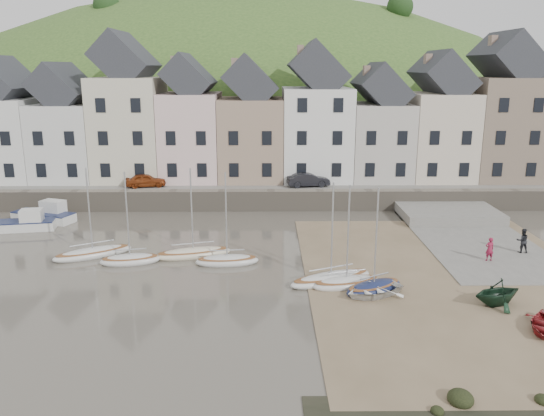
{
  "coord_description": "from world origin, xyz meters",
  "views": [
    {
      "loc": [
        -0.33,
        -30.91,
        12.49
      ],
      "look_at": [
        0.0,
        6.0,
        3.0
      ],
      "focal_mm": 36.32,
      "sensor_mm": 36.0,
      "label": 1
    }
  ],
  "objects_px": {
    "sailboat_0": "(93,253)",
    "car_left": "(146,180)",
    "rowboat_white": "(373,290)",
    "car_right": "(308,180)",
    "person_red": "(490,249)",
    "person_dark": "(522,241)",
    "rowboat_green": "(497,292)"
  },
  "relations": [
    {
      "from": "car_right",
      "to": "person_dark",
      "type": "bearing_deg",
      "value": -146.26
    },
    {
      "from": "person_red",
      "to": "person_dark",
      "type": "bearing_deg",
      "value": -158.39
    },
    {
      "from": "car_right",
      "to": "person_red",
      "type": "bearing_deg",
      "value": -155.74
    },
    {
      "from": "rowboat_white",
      "to": "rowboat_green",
      "type": "height_order",
      "value": "rowboat_green"
    },
    {
      "from": "sailboat_0",
      "to": "car_left",
      "type": "height_order",
      "value": "sailboat_0"
    },
    {
      "from": "person_dark",
      "to": "car_left",
      "type": "distance_m",
      "value": 32.38
    },
    {
      "from": "rowboat_green",
      "to": "car_right",
      "type": "height_order",
      "value": "car_right"
    },
    {
      "from": "person_dark",
      "to": "car_right",
      "type": "height_order",
      "value": "car_right"
    },
    {
      "from": "car_left",
      "to": "rowboat_green",
      "type": "bearing_deg",
      "value": -146.3
    },
    {
      "from": "rowboat_green",
      "to": "person_dark",
      "type": "distance_m",
      "value": 9.88
    },
    {
      "from": "sailboat_0",
      "to": "person_red",
      "type": "xyz_separation_m",
      "value": [
        26.44,
        -1.37,
        0.65
      ]
    },
    {
      "from": "person_dark",
      "to": "car_left",
      "type": "bearing_deg",
      "value": -23.69
    },
    {
      "from": "rowboat_green",
      "to": "person_dark",
      "type": "xyz_separation_m",
      "value": [
        5.15,
        8.43,
        0.16
      ]
    },
    {
      "from": "person_red",
      "to": "car_right",
      "type": "distance_m",
      "value": 19.58
    },
    {
      "from": "rowboat_white",
      "to": "car_right",
      "type": "relative_size",
      "value": 0.88
    },
    {
      "from": "rowboat_green",
      "to": "car_right",
      "type": "distance_m",
      "value": 24.68
    },
    {
      "from": "car_right",
      "to": "rowboat_white",
      "type": "bearing_deg",
      "value": 176.36
    },
    {
      "from": "sailboat_0",
      "to": "person_dark",
      "type": "height_order",
      "value": "sailboat_0"
    },
    {
      "from": "rowboat_white",
      "to": "rowboat_green",
      "type": "bearing_deg",
      "value": 51.49
    },
    {
      "from": "rowboat_green",
      "to": "person_red",
      "type": "bearing_deg",
      "value": 142.92
    },
    {
      "from": "car_left",
      "to": "person_red",
      "type": "bearing_deg",
      "value": -134.15
    },
    {
      "from": "person_red",
      "to": "car_left",
      "type": "height_order",
      "value": "car_left"
    },
    {
      "from": "rowboat_white",
      "to": "person_red",
      "type": "relative_size",
      "value": 2.19
    },
    {
      "from": "person_red",
      "to": "rowboat_white",
      "type": "bearing_deg",
      "value": 24.88
    },
    {
      "from": "rowboat_white",
      "to": "car_right",
      "type": "height_order",
      "value": "car_right"
    },
    {
      "from": "rowboat_green",
      "to": "person_red",
      "type": "height_order",
      "value": "person_red"
    },
    {
      "from": "rowboat_white",
      "to": "sailboat_0",
      "type": "bearing_deg",
      "value": -138.21
    },
    {
      "from": "sailboat_0",
      "to": "rowboat_white",
      "type": "height_order",
      "value": "sailboat_0"
    },
    {
      "from": "rowboat_green",
      "to": "rowboat_white",
      "type": "bearing_deg",
      "value": -120.22
    },
    {
      "from": "rowboat_white",
      "to": "car_right",
      "type": "bearing_deg",
      "value": 158.39
    },
    {
      "from": "person_red",
      "to": "person_dark",
      "type": "height_order",
      "value": "person_dark"
    },
    {
      "from": "person_red",
      "to": "car_right",
      "type": "height_order",
      "value": "car_right"
    }
  ]
}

